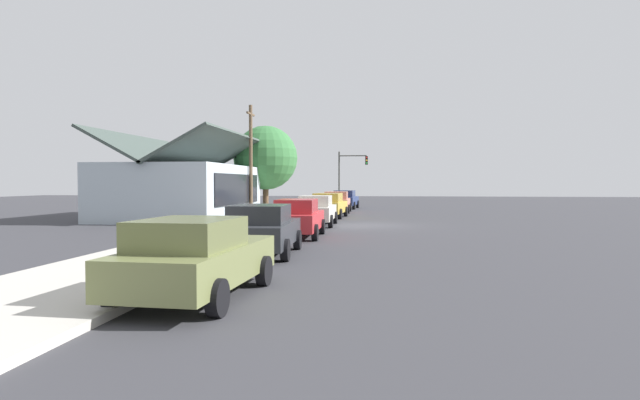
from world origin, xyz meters
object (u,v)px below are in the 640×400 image
at_px(shade_tree, 266,158).
at_px(utility_pole_wooden, 251,158).
at_px(car_olive, 196,257).
at_px(car_coral, 337,202).
at_px(fire_hydrant_red, 311,208).
at_px(car_cherry, 298,218).
at_px(car_charcoal, 262,229).
at_px(car_mustard, 329,205).
at_px(car_navy, 345,199).
at_px(traffic_light_main, 350,170).
at_px(car_ivory, 316,210).

bearing_deg(shade_tree, utility_pole_wooden, -178.61).
height_order(car_olive, car_coral, same).
xyz_separation_m(utility_pole_wooden, fire_hydrant_red, (0.74, -4.00, -3.43)).
height_order(car_cherry, utility_pole_wooden, utility_pole_wooden).
xyz_separation_m(car_charcoal, shade_tree, (23.87, 5.45, 3.34)).
height_order(car_cherry, car_mustard, same).
bearing_deg(car_charcoal, car_navy, -2.82).
distance_m(car_charcoal, car_coral, 23.95).
bearing_deg(car_olive, car_navy, 2.89).
distance_m(car_charcoal, fire_hydrant_red, 19.79).
height_order(car_navy, traffic_light_main, traffic_light_main).
distance_m(car_mustard, utility_pole_wooden, 6.38).
distance_m(car_olive, utility_pole_wooden, 26.07).
bearing_deg(car_coral, utility_pole_wooden, 131.21).
distance_m(car_mustard, traffic_light_main, 16.64).
bearing_deg(car_charcoal, fire_hydrant_red, 1.43).
distance_m(traffic_light_main, utility_pole_wooden, 16.28).
bearing_deg(car_coral, car_ivory, 179.09).
relative_size(car_ivory, shade_tree, 0.69).
height_order(car_ivory, car_coral, same).
height_order(car_coral, car_navy, same).
relative_size(car_charcoal, utility_pole_wooden, 0.61).
distance_m(car_coral, shade_tree, 6.42).
bearing_deg(car_coral, car_charcoal, 178.43).
xyz_separation_m(car_charcoal, car_coral, (23.95, -0.03, 0.00)).
xyz_separation_m(car_olive, car_cherry, (11.74, -0.02, -0.00)).
bearing_deg(utility_pole_wooden, car_charcoal, -164.31).
distance_m(car_ivory, shade_tree, 14.01).
height_order(car_navy, fire_hydrant_red, car_navy).
bearing_deg(shade_tree, car_olive, -169.41).
height_order(shade_tree, utility_pole_wooden, utility_pole_wooden).
distance_m(car_coral, traffic_light_main, 10.65).
bearing_deg(traffic_light_main, car_ivory, 179.59).
xyz_separation_m(car_charcoal, utility_pole_wooden, (19.00, 5.34, 3.11)).
height_order(car_olive, car_ivory, same).
bearing_deg(car_mustard, car_cherry, -176.61).
height_order(car_coral, fire_hydrant_red, car_coral).
height_order(car_coral, utility_pole_wooden, utility_pole_wooden).
bearing_deg(shade_tree, car_coral, -89.20).
height_order(car_cherry, traffic_light_main, traffic_light_main).
bearing_deg(car_mustard, utility_pole_wooden, 80.83).
height_order(car_ivory, traffic_light_main, traffic_light_main).
xyz_separation_m(car_cherry, fire_hydrant_red, (14.29, 1.54, -0.32)).
bearing_deg(car_coral, traffic_light_main, -3.11).
relative_size(car_cherry, car_mustard, 1.00).
bearing_deg(car_navy, car_cherry, -176.86).
xyz_separation_m(traffic_light_main, fire_hydrant_red, (-14.51, 1.66, -2.99)).
height_order(car_olive, car_cherry, same).
height_order(car_charcoal, car_mustard, same).
relative_size(car_coral, car_navy, 0.98).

